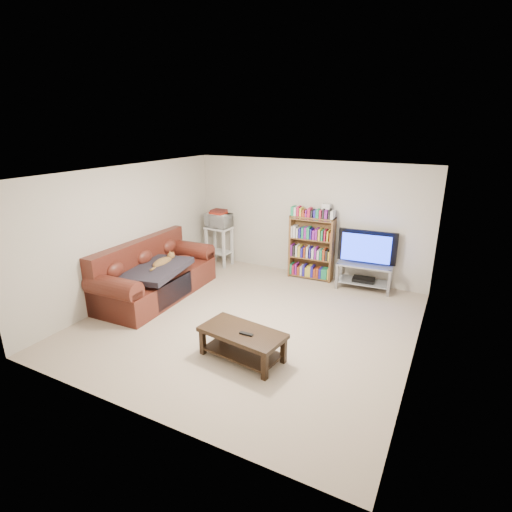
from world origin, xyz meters
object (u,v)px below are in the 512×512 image
Objects in this scene: tv_stand at (364,272)px; bookshelf at (311,247)px; coffee_table at (242,339)px; sofa at (153,277)px.

tv_stand is 0.81× the size of bookshelf.
tv_stand reaches higher than coffee_table.
sofa is at bearing 163.89° from coffee_table.
tv_stand is (0.91, 3.20, 0.05)m from coffee_table.
sofa is 3.20m from bookshelf.
coffee_table is 0.94× the size of bookshelf.
sofa is 1.88× the size of bookshelf.
coffee_table is at bearing -110.19° from tv_stand.
coffee_table is 3.33m from tv_stand.
tv_stand is at bearing 81.58° from coffee_table.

